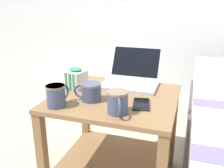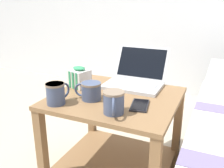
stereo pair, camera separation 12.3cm
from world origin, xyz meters
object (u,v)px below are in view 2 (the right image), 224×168
snack_bag (79,78)px  mug_front_left (114,101)px  laptop (136,78)px  mug_front_right (56,93)px  cell_phone (140,105)px  mug_mid_center (91,90)px

snack_bag → mug_front_left: bearing=-36.9°
laptop → mug_front_right: 0.49m
mug_front_left → snack_bag: bearing=143.1°
cell_phone → laptop: bearing=112.8°
mug_mid_center → snack_bag: size_ratio=1.12×
mug_front_left → snack_bag: snack_bag is taller
mug_front_right → cell_phone: size_ratio=0.88×
mug_front_right → mug_mid_center: mug_front_right is taller
mug_front_right → mug_mid_center: (0.12, 0.12, -0.01)m
laptop → mug_front_left: bearing=-84.4°
mug_front_right → mug_mid_center: size_ratio=0.97×
laptop → snack_bag: laptop is taller
laptop → cell_phone: 0.31m
laptop → cell_phone: bearing=-67.2°
snack_bag → cell_phone: snack_bag is taller
mug_front_left → mug_mid_center: 0.20m
mug_front_left → mug_front_right: mug_front_right is taller
laptop → snack_bag: size_ratio=2.56×
mug_front_right → mug_front_left: bearing=2.9°
snack_bag → mug_front_right: bearing=-84.2°
laptop → cell_phone: laptop is taller
mug_mid_center → snack_bag: bearing=137.1°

